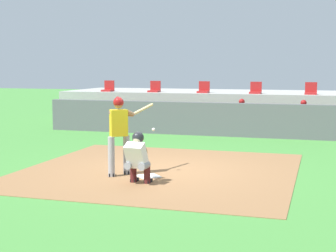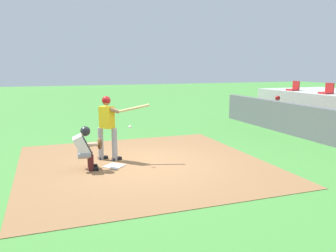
% 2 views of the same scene
% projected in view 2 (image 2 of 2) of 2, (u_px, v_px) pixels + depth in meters
% --- Properties ---
extents(ground_plane, '(80.00, 80.00, 0.00)m').
position_uv_depth(ground_plane, '(144.00, 164.00, 9.24)').
color(ground_plane, '#428438').
extents(dirt_infield, '(6.40, 6.40, 0.01)m').
position_uv_depth(dirt_infield, '(144.00, 164.00, 9.23)').
color(dirt_infield, olive).
rests_on(dirt_infield, ground).
extents(home_plate, '(0.62, 0.62, 0.02)m').
position_uv_depth(home_plate, '(114.00, 166.00, 8.96)').
color(home_plate, white).
rests_on(home_plate, dirt_infield).
extents(batter_at_plate, '(0.70, 1.37, 1.80)m').
position_uv_depth(batter_at_plate, '(108.00, 124.00, 9.42)').
color(batter_at_plate, '#99999E').
rests_on(batter_at_plate, ground).
extents(catcher_crouched, '(0.50, 1.52, 1.13)m').
position_uv_depth(catcher_crouched, '(86.00, 146.00, 8.62)').
color(catcher_crouched, gray).
rests_on(catcher_crouched, ground).
extents(dugout_wall, '(13.00, 0.30, 1.20)m').
position_uv_depth(dugout_wall, '(333.00, 128.00, 11.31)').
color(dugout_wall, '#59595E').
rests_on(dugout_wall, ground).
extents(dugout_player_0, '(0.49, 0.70, 1.30)m').
position_uv_depth(dugout_player_0, '(275.00, 110.00, 15.45)').
color(dugout_player_0, '#939399').
rests_on(dugout_player_0, ground).
extents(stadium_seat_0, '(0.46, 0.46, 0.48)m').
position_uv_depth(stadium_seat_0, '(294.00, 88.00, 17.13)').
color(stadium_seat_0, '#A51E1E').
rests_on(stadium_seat_0, stands_platform).
extents(stadium_seat_1, '(0.46, 0.46, 0.48)m').
position_uv_depth(stadium_seat_1, '(327.00, 91.00, 15.13)').
color(stadium_seat_1, '#A51E1E').
rests_on(stadium_seat_1, stands_platform).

